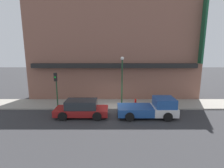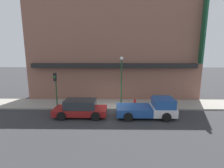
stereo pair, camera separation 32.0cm
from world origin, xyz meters
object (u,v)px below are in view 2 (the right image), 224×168
object	(u,v)px
pickup_truck	(150,108)
fire_hydrant	(135,102)
street_lamp	(121,74)
parked_car	(80,108)
traffic_light	(56,84)

from	to	relation	value
pickup_truck	fire_hydrant	size ratio (longest dim) A/B	6.69
street_lamp	fire_hydrant	bearing A→B (deg)	-24.79
pickup_truck	parked_car	bearing A→B (deg)	178.44
pickup_truck	fire_hydrant	world-z (taller)	pickup_truck
fire_hydrant	street_lamp	world-z (taller)	street_lamp
street_lamp	pickup_truck	bearing A→B (deg)	-53.39
parked_car	traffic_light	size ratio (longest dim) A/B	1.33
traffic_light	fire_hydrant	bearing A→B (deg)	3.61
parked_car	traffic_light	xyz separation A→B (m)	(-2.78, 2.07, 1.80)
pickup_truck	street_lamp	size ratio (longest dim) A/B	1.02
fire_hydrant	traffic_light	size ratio (longest dim) A/B	0.22
pickup_truck	parked_car	xyz separation A→B (m)	(-6.09, -0.00, -0.02)
parked_car	street_lamp	xyz separation A→B (m)	(3.72, 3.20, 2.55)
pickup_truck	street_lamp	world-z (taller)	street_lamp
fire_hydrant	traffic_light	distance (m)	8.14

